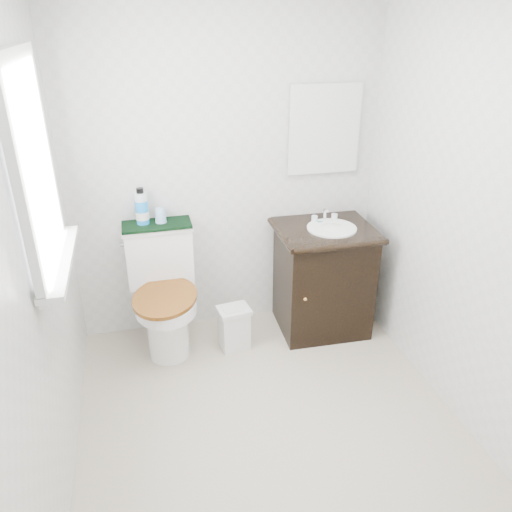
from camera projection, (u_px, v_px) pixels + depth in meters
name	position (u px, v px, depth m)	size (l,w,h in m)	color
floor	(271.00, 423.00, 2.94)	(2.40, 2.40, 0.00)	#BCB197
wall_back	(227.00, 170.00, 3.47)	(2.40, 2.40, 0.00)	silver
wall_front	(392.00, 407.00, 1.37)	(2.40, 2.40, 0.00)	silver
wall_left	(32.00, 262.00, 2.18)	(2.40, 2.40, 0.00)	silver
wall_right	(472.00, 217.00, 2.66)	(2.40, 2.40, 0.00)	silver
window	(32.00, 168.00, 2.25)	(0.02, 0.70, 0.90)	white
mirror	(324.00, 130.00, 3.49)	(0.50, 0.02, 0.60)	silver
toilet	(164.00, 297.00, 3.51)	(0.52, 0.69, 0.88)	white
vanity	(323.00, 276.00, 3.69)	(0.69, 0.59, 0.92)	black
trash_bin	(234.00, 327.00, 3.56)	(0.24, 0.20, 0.32)	silver
towel	(157.00, 225.00, 3.40)	(0.47, 0.22, 0.02)	black
mouthwash_bottle	(142.00, 208.00, 3.35)	(0.09, 0.09, 0.25)	#1982DC
cup	(161.00, 215.00, 3.39)	(0.08, 0.08, 0.10)	#8BB6E4
soap_bar	(320.00, 222.00, 3.59)	(0.06, 0.04, 0.02)	#197B6E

